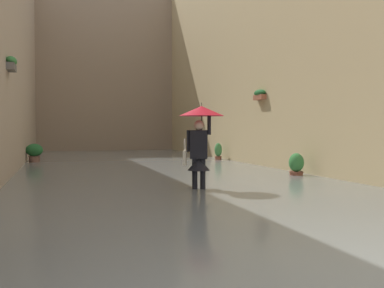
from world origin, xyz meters
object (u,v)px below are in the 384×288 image
object	(u,v)px
potted_plant_mid_left	(296,166)
potted_plant_far_left	(218,153)
person_wading	(200,131)
potted_plant_mid_right	(34,153)

from	to	relation	value
potted_plant_mid_left	potted_plant_far_left	world-z (taller)	potted_plant_far_left
person_wading	potted_plant_mid_right	distance (m)	10.47
person_wading	potted_plant_mid_left	xyz separation A→B (m)	(-3.61, -1.99, -1.05)
potted_plant_mid_left	potted_plant_mid_right	bearing A→B (deg)	-45.37
potted_plant_far_left	potted_plant_mid_right	bearing A→B (deg)	-6.56
person_wading	potted_plant_mid_right	size ratio (longest dim) A/B	2.30
person_wading	potted_plant_far_left	size ratio (longest dim) A/B	2.34
person_wading	potted_plant_mid_right	bearing A→B (deg)	-67.73
potted_plant_mid_left	potted_plant_far_left	bearing A→B (deg)	-90.98
person_wading	potted_plant_mid_left	world-z (taller)	person_wading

